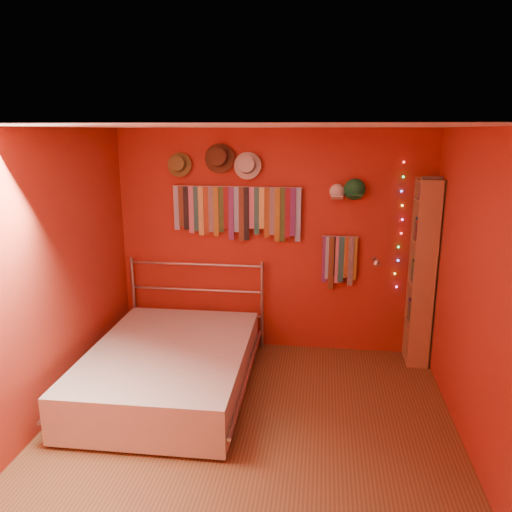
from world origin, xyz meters
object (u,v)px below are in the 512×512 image
at_px(reading_lamp, 376,262).
at_px(bed, 170,367).
at_px(tie_rack, 238,210).
at_px(bookshelf, 426,273).

height_order(reading_lamp, bed, reading_lamp).
xyz_separation_m(tie_rack, bed, (-0.49, -1.12, -1.37)).
bearing_deg(reading_lamp, bed, -155.11).
bearing_deg(bookshelf, bed, -159.08).
xyz_separation_m(reading_lamp, bookshelf, (0.52, 0.04, -0.10)).
relative_size(bookshelf, bed, 0.93).
distance_m(tie_rack, bed, 1.84).
bearing_deg(reading_lamp, tie_rack, 172.78).
bearing_deg(bed, bookshelf, 20.11).
xyz_separation_m(tie_rack, bookshelf, (2.04, -0.15, -0.60)).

